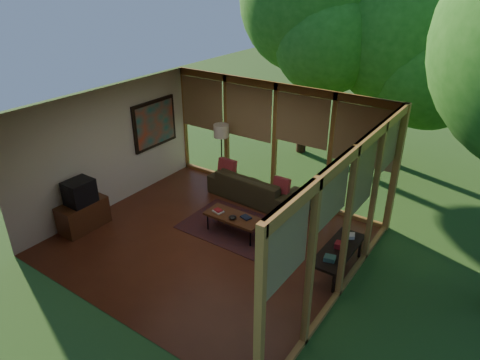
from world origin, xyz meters
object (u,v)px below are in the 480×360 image
Objects in this scene: television at (80,192)px; floor_lamp at (221,134)px; media_cabinet at (83,215)px; sofa at (254,187)px; coffee_table at (233,217)px; side_console at (335,250)px.

television is 3.40m from floor_lamp.
sofa is at bearing 53.87° from media_cabinet.
media_cabinet is at bearing 180.00° from television.
sofa is 3.84m from television.
sofa is 1.33× the size of floor_lamp.
sofa is 1.45m from floor_lamp.
television is at bearing -149.58° from coffee_table.
sofa reaches higher than side_console.
coffee_table is 2.15m from side_console.
floor_lamp is at bearing 67.55° from media_cabinet.
side_console is at bearing -21.53° from floor_lamp.
sofa is at bearing 152.12° from side_console.
television reaches higher than side_console.
media_cabinet is 0.71× the size of side_console.
sofa is 2.97m from side_console.
media_cabinet is 0.55m from television.
media_cabinet is 3.54m from floor_lamp.
television is at bearing 0.00° from media_cabinet.
floor_lamp reaches higher than side_console.
media_cabinet is 5.16m from side_console.
sofa is at bearing 107.38° from coffee_table.
side_console is at bearing 2.97° from coffee_table.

